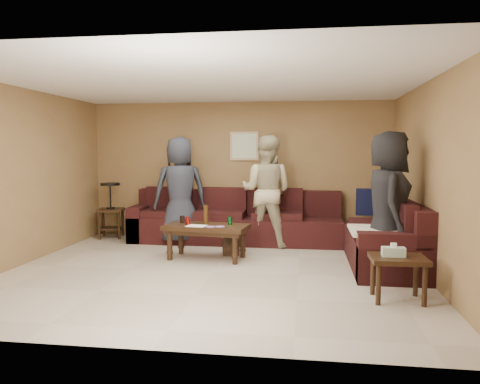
{
  "coord_description": "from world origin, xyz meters",
  "views": [
    {
      "loc": [
        1.21,
        -6.03,
        1.62
      ],
      "look_at": [
        0.25,
        0.85,
        1.0
      ],
      "focal_mm": 35.0,
      "sensor_mm": 36.0,
      "label": 1
    }
  ],
  "objects": [
    {
      "name": "room",
      "position": [
        0.0,
        0.0,
        1.66
      ],
      "size": [
        5.6,
        5.5,
        2.5
      ],
      "color": "#BEB3A1",
      "rests_on": "ground"
    },
    {
      "name": "sectional_sofa",
      "position": [
        0.81,
        1.52,
        0.33
      ],
      "size": [
        4.65,
        2.9,
        0.97
      ],
      "color": "black",
      "rests_on": "ground"
    },
    {
      "name": "coffee_table",
      "position": [
        -0.24,
        0.73,
        0.43
      ],
      "size": [
        1.29,
        0.75,
        0.79
      ],
      "rotation": [
        0.0,
        0.0,
        -0.12
      ],
      "color": "black",
      "rests_on": "ground"
    },
    {
      "name": "end_table_left",
      "position": [
        -2.35,
        2.15,
        0.54
      ],
      "size": [
        0.53,
        0.53,
        1.02
      ],
      "rotation": [
        0.0,
        0.0,
        0.21
      ],
      "color": "black",
      "rests_on": "ground"
    },
    {
      "name": "side_table_right",
      "position": [
        2.21,
        -0.9,
        0.41
      ],
      "size": [
        0.59,
        0.49,
        0.63
      ],
      "rotation": [
        0.0,
        0.0,
        0.02
      ],
      "color": "black",
      "rests_on": "ground"
    },
    {
      "name": "waste_bin",
      "position": [
        0.07,
        1.07,
        0.15
      ],
      "size": [
        0.3,
        0.3,
        0.31
      ],
      "primitive_type": "cube",
      "rotation": [
        0.0,
        0.0,
        0.2
      ],
      "color": "black",
      "rests_on": "ground"
    },
    {
      "name": "wall_art",
      "position": [
        0.1,
        2.48,
        1.7
      ],
      "size": [
        0.52,
        0.04,
        0.52
      ],
      "color": "tan",
      "rests_on": "ground"
    },
    {
      "name": "person_left",
      "position": [
        -0.93,
        1.8,
        0.93
      ],
      "size": [
        1.07,
        0.9,
        1.86
      ],
      "primitive_type": "imported",
      "rotation": [
        0.0,
        0.0,
        3.54
      ],
      "color": "#282B37",
      "rests_on": "ground"
    },
    {
      "name": "person_middle",
      "position": [
        0.56,
        1.84,
        0.94
      ],
      "size": [
        1.04,
        0.89,
        1.87
      ],
      "primitive_type": "imported",
      "rotation": [
        0.0,
        0.0,
        2.93
      ],
      "color": "#BAAF8A",
      "rests_on": "ground"
    },
    {
      "name": "person_right",
      "position": [
        2.29,
        0.25,
        0.93
      ],
      "size": [
        0.63,
        0.94,
        1.87
      ],
      "primitive_type": "imported",
      "rotation": [
        0.0,
        0.0,
        1.53
      ],
      "color": "black",
      "rests_on": "ground"
    }
  ]
}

